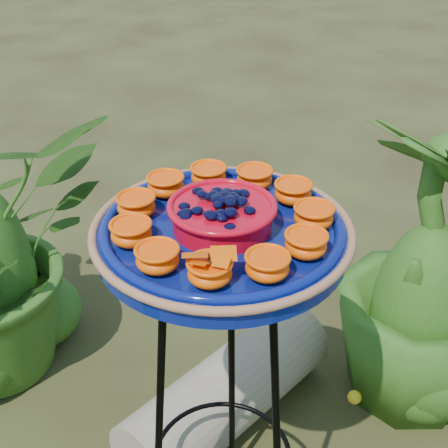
# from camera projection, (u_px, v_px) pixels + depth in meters

# --- Properties ---
(tripod_stand) EXTENTS (0.37, 0.37, 0.86)m
(tripod_stand) POSITION_uv_depth(u_px,v_px,m) (222.00, 385.00, 1.27)
(tripod_stand) COLOR black
(tripod_stand) RESTS_ON ground
(feeder_dish) EXTENTS (0.52, 0.52, 0.10)m
(feeder_dish) POSITION_uv_depth(u_px,v_px,m) (222.00, 228.00, 1.07)
(feeder_dish) COLOR navy
(feeder_dish) RESTS_ON tripod_stand
(driftwood_log) EXTENTS (0.66, 0.63, 0.23)m
(driftwood_log) POSITION_uv_depth(u_px,v_px,m) (228.00, 392.00, 1.79)
(driftwood_log) COLOR gray
(driftwood_log) RESTS_ON ground
(shrub_back_right) EXTENTS (0.67, 0.67, 0.90)m
(shrub_back_right) POSITION_uv_depth(u_px,v_px,m) (429.00, 272.00, 1.72)
(shrub_back_right) COLOR #2A5316
(shrub_back_right) RESTS_ON ground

